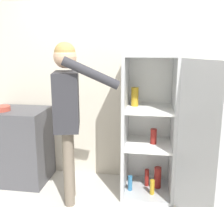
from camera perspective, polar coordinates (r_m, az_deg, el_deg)
name	(u,v)px	position (r m, az deg, el deg)	size (l,w,h in m)	color
wall_back	(130,81)	(3.29, 3.85, 4.95)	(7.00, 0.06, 2.55)	beige
refrigerator	(158,129)	(2.97, 9.96, -5.42)	(0.90, 1.12, 1.62)	#B7BABC
person	(68,104)	(2.77, -9.63, -0.03)	(0.75, 0.57, 1.74)	#726656
counter	(20,145)	(3.56, -19.41, -8.62)	(0.70, 0.56, 0.93)	#4C4C51
bowl	(1,108)	(3.43, -22.94, -1.01)	(0.21, 0.21, 0.06)	#B24738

